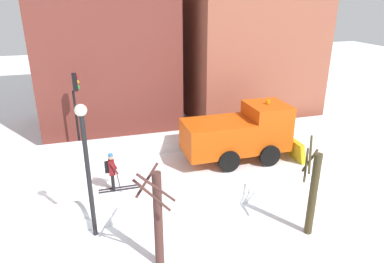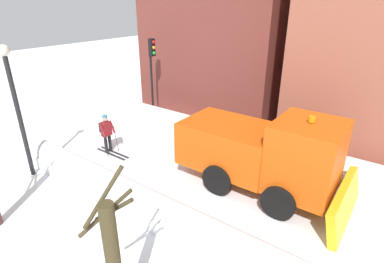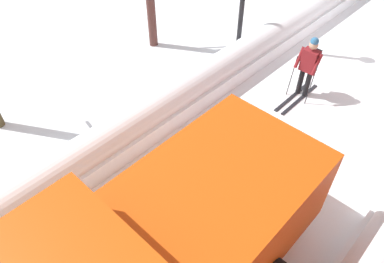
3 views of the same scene
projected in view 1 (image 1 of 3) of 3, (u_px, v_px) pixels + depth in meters
The scene contains 10 objects.
ground_plane at pixel (240, 164), 18.19m from camera, with size 80.00×80.00×0.00m, color white.
snowbank_left at pixel (220, 136), 20.62m from camera, with size 1.10×36.00×1.00m.
snowbank_right at pixel (267, 185), 15.46m from camera, with size 1.10×36.00×0.91m.
building_brick_mid at pixel (242, 33), 24.37m from camera, with size 9.05×8.19×11.23m.
plow_truck at pixel (241, 133), 18.20m from camera, with size 3.20×5.98×3.12m.
skier at pixel (112, 170), 15.40m from camera, with size 0.62×1.80×1.81m.
traffic_light_pole at pixel (76, 99), 18.25m from camera, with size 0.28×0.42×4.42m.
street_lamp at pixel (86, 156), 11.71m from camera, with size 0.40×0.40×4.94m.
bare_tree_near at pixel (158, 218), 10.80m from camera, with size 1.21×1.18×3.54m.
bare_tree_mid at pixel (313, 192), 12.37m from camera, with size 0.90×0.89×3.69m.
Camera 1 is at (14.96, 3.01, 8.18)m, focal length 33.12 mm.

